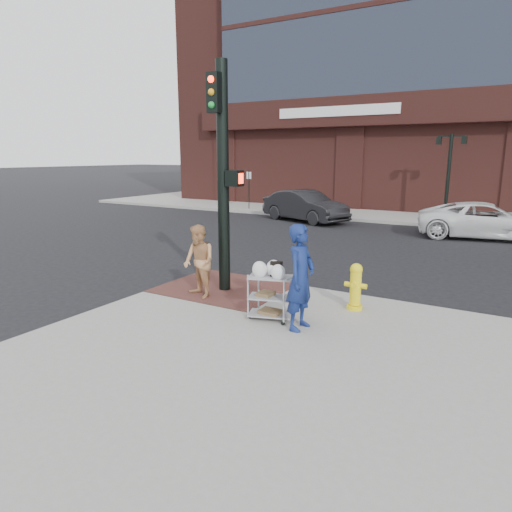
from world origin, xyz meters
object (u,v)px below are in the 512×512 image
Objects in this scene: lamp_post at (449,167)px; utility_cart at (271,293)px; sedan_dark at (305,206)px; woman_blue at (301,277)px; minivan_white at (486,221)px; traffic_signal_pole at (223,172)px; fire_hydrant at (356,286)px; pedestrian_tan at (199,262)px.

utility_cart is (-0.65, -16.37, -1.96)m from lamp_post.
sedan_dark reaches higher than utility_cart.
woman_blue is 12.84m from minivan_white.
traffic_signal_pole is 5.25× the size of fire_hydrant.
lamp_post is at bearing 2.06° from woman_blue.
sedan_dark is (-3.32, 12.77, -0.19)m from pedestrian_tan.
traffic_signal_pole reaches higher than lamp_post.
lamp_post reaches higher than minivan_white.
minivan_white reaches higher than utility_cart.
sedan_dark is (-3.50, 12.06, -2.07)m from traffic_signal_pole.
pedestrian_tan is 1.67× the size of fire_hydrant.
pedestrian_tan reaches higher than fire_hydrant.
minivan_white is at bearing 82.32° from fire_hydrant.
minivan_white is at bearing 68.30° from traffic_signal_pole.
fire_hydrant is (3.20, 0.92, -0.31)m from pedestrian_tan.
fire_hydrant is (-1.51, -11.17, -0.06)m from minivan_white.
traffic_signal_pole reaches higher than woman_blue.
sedan_dark reaches higher than minivan_white.
minivan_white is 11.27m from fire_hydrant.
pedestrian_tan is at bearing -163.92° from fire_hydrant.
utility_cart is at bearing -32.04° from traffic_signal_pole.
traffic_signal_pole is 2.65× the size of woman_blue.
minivan_white reaches higher than fire_hydrant.
woman_blue is at bearing -108.98° from fire_hydrant.
minivan_white is (4.53, 11.37, -2.13)m from traffic_signal_pole.
lamp_post reaches higher than utility_cart.
pedestrian_tan is 3.34m from fire_hydrant.
traffic_signal_pole reaches higher than utility_cart.
minivan_white is at bearing 77.83° from utility_cart.
utility_cart is at bearing -131.47° from fire_hydrant.
traffic_signal_pole is 1.09× the size of sedan_dark.
utility_cart is at bearing -92.27° from lamp_post.
pedestrian_tan is 2.07m from utility_cart.
traffic_signal_pole is 12.43m from minivan_white.
utility_cart is (1.83, -1.14, -2.17)m from traffic_signal_pole.
traffic_signal_pole is 3.15× the size of pedestrian_tan.
woman_blue is 1.99× the size of fire_hydrant.
traffic_signal_pole reaches higher than minivan_white.
traffic_signal_pole is 3.31m from woman_blue.
woman_blue is 14.64m from sedan_dark.
pedestrian_tan is 0.35× the size of sedan_dark.
woman_blue is 0.41× the size of sedan_dark.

